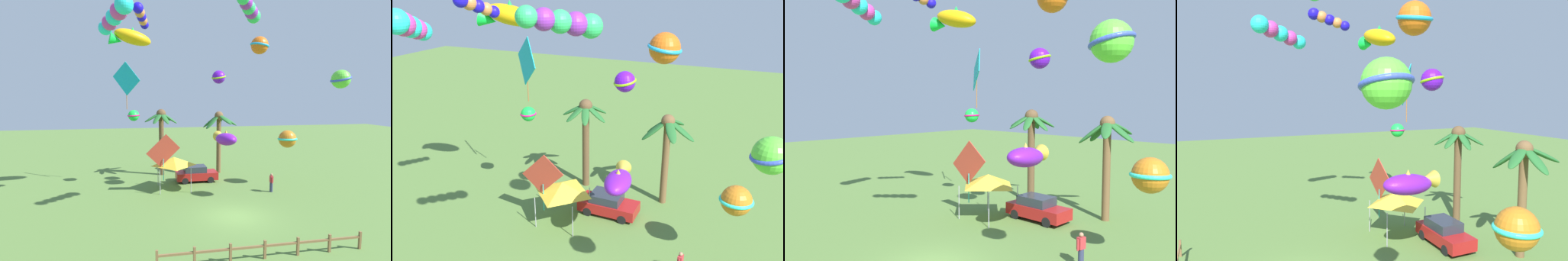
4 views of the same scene
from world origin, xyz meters
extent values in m
cylinder|color=brown|center=(2.00, 11.93, 3.04)|extent=(0.48, 0.48, 6.08)
ellipsoid|color=#236028|center=(2.92, 11.76, 5.62)|extent=(2.09, 0.97, 1.38)
ellipsoid|color=#236028|center=(2.34, 12.88, 5.75)|extent=(1.30, 2.20, 1.13)
ellipsoid|color=#236028|center=(1.24, 12.29, 5.49)|extent=(1.94, 1.35, 1.61)
ellipsoid|color=#236028|center=(1.25, 11.56, 5.49)|extent=(1.94, 1.38, 1.61)
ellipsoid|color=#236028|center=(2.42, 11.02, 5.74)|extent=(1.43, 2.18, 1.15)
sphere|color=brown|center=(2.00, 11.93, 6.08)|extent=(0.91, 0.91, 0.91)
cylinder|color=brown|center=(-4.01, 12.14, 3.16)|extent=(0.51, 0.51, 6.32)
ellipsoid|color=#236028|center=(-3.23, 12.03, 5.89)|extent=(1.79, 0.78, 1.31)
ellipsoid|color=#236028|center=(-3.48, 12.80, 5.98)|extent=(1.56, 1.75, 1.15)
ellipsoid|color=#236028|center=(-4.29, 12.88, 5.88)|extent=(1.10, 1.79, 1.34)
ellipsoid|color=#236028|center=(-4.85, 11.99, 5.99)|extent=(1.89, 0.87, 1.14)
ellipsoid|color=#236028|center=(-4.44, 11.43, 5.94)|extent=(1.37, 1.81, 1.22)
ellipsoid|color=#236028|center=(-3.71, 11.39, 5.92)|extent=(1.15, 1.83, 1.26)
sphere|color=brown|center=(-4.01, 12.14, 6.32)|extent=(0.97, 0.97, 0.97)
cube|color=#A51919|center=(-0.96, 8.97, 0.60)|extent=(3.90, 1.71, 0.70)
cube|color=#282D38|center=(-1.11, 8.97, 1.23)|extent=(2.03, 1.50, 0.56)
cylinder|color=black|center=(0.25, 9.75, 0.30)|extent=(0.60, 0.18, 0.60)
cylinder|color=black|center=(0.25, 8.19, 0.30)|extent=(0.60, 0.18, 0.60)
cylinder|color=black|center=(-2.16, 9.76, 0.30)|extent=(0.60, 0.18, 0.60)
cylinder|color=black|center=(-2.17, 8.19, 0.30)|extent=(0.60, 0.18, 0.60)
cube|color=#B72D33|center=(4.69, 4.63, 1.11)|extent=(0.28, 0.41, 0.54)
sphere|color=#A37556|center=(4.69, 4.63, 1.48)|extent=(0.21, 0.21, 0.21)
cylinder|color=#B72D33|center=(4.72, 4.86, 1.06)|extent=(0.09, 0.09, 0.52)
cylinder|color=#9E9EA3|center=(-4.65, 5.67, 1.05)|extent=(0.06, 0.06, 2.10)
cylinder|color=#9E9EA3|center=(-2.05, 5.67, 1.05)|extent=(0.06, 0.06, 2.10)
cylinder|color=#9E9EA3|center=(-4.65, 8.27, 1.05)|extent=(0.06, 0.06, 2.10)
cylinder|color=#9E9EA3|center=(-2.05, 8.27, 1.05)|extent=(0.06, 0.06, 2.10)
pyramid|color=yellow|center=(-3.35, 6.97, 2.48)|extent=(2.86, 2.86, 0.75)
ellipsoid|color=purple|center=(0.87, 5.39, 4.52)|extent=(1.86, 3.13, 1.25)
cone|color=gold|center=(0.68, 6.67, 4.61)|extent=(1.05, 1.11, 0.98)
cone|color=gold|center=(0.87, 5.39, 4.99)|extent=(0.65, 0.65, 0.59)
sphere|color=#1A0FE2|center=(-6.18, 2.55, 13.98)|extent=(0.73, 0.73, 0.73)
sphere|color=orange|center=(-6.06, 3.02, 13.81)|extent=(0.70, 0.70, 0.70)
sphere|color=#1A0FE2|center=(-5.95, 3.50, 13.65)|extent=(0.67, 0.67, 0.67)
sphere|color=orange|center=(-5.83, 3.97, 13.48)|extent=(0.64, 0.64, 0.64)
sphere|color=#1A0FE2|center=(-5.72, 4.44, 13.31)|extent=(0.62, 0.62, 0.62)
cube|color=#16B2C4|center=(-7.32, 9.84, 9.72)|extent=(2.51, 2.01, 3.11)
cylinder|color=#A65F31|center=(-7.32, 9.84, 7.92)|extent=(0.07, 0.07, 2.05)
sphere|color=#5AD536|center=(7.94, 0.71, 9.30)|extent=(1.33, 1.33, 1.33)
torus|color=blue|center=(7.94, 0.71, 9.30)|extent=(1.62, 1.62, 0.51)
sphere|color=#C76E19|center=(6.95, 6.39, 4.24)|extent=(1.58, 1.58, 1.58)
torus|color=#2EE4C5|center=(6.95, 6.39, 4.24)|extent=(2.23, 2.23, 0.25)
cube|color=#C23A2C|center=(-4.32, 6.20, 3.57)|extent=(2.86, 0.39, 2.83)
cylinder|color=#2AB7B1|center=(-4.32, 6.20, 1.94)|extent=(0.06, 0.06, 1.86)
sphere|color=#6011D0|center=(0.60, 6.88, 9.74)|extent=(1.13, 1.13, 1.13)
torus|color=#8DC615|center=(0.60, 6.88, 9.74)|extent=(1.76, 1.76, 0.41)
sphere|color=orange|center=(3.21, 4.28, 12.08)|extent=(1.38, 1.38, 1.38)
torus|color=#209FE7|center=(3.21, 4.28, 12.08)|extent=(1.66, 1.65, 0.41)
sphere|color=#2FCB66|center=(1.26, 0.64, 13.31)|extent=(0.91, 0.91, 0.91)
sphere|color=purple|center=(0.90, 0.13, 13.42)|extent=(0.88, 0.88, 0.88)
sphere|color=#2FCB66|center=(0.53, -0.38, 13.53)|extent=(0.84, 0.84, 0.84)
sphere|color=purple|center=(0.17, -0.90, 13.65)|extent=(0.80, 0.80, 0.80)
sphere|color=#2FCB66|center=(-0.20, -1.41, 13.76)|extent=(0.77, 0.77, 0.77)
sphere|color=#22D9E0|center=(-6.99, -0.61, 13.25)|extent=(1.09, 1.09, 1.09)
sphere|color=#CA379E|center=(-7.31, 0.06, 13.06)|extent=(1.05, 1.05, 1.05)
sphere|color=#22D9E0|center=(-7.63, 0.73, 12.87)|extent=(1.01, 1.01, 1.01)
sphere|color=#CA379E|center=(-7.96, 1.39, 12.68)|extent=(0.96, 0.96, 0.96)
sphere|color=#22D9E0|center=(-8.28, 2.06, 12.49)|extent=(0.92, 0.92, 0.92)
sphere|color=#1AD642|center=(-6.72, 8.77, 6.39)|extent=(0.99, 0.99, 0.99)
torus|color=#E31378|center=(-6.72, 8.77, 6.39)|extent=(1.24, 1.24, 0.18)
ellipsoid|color=#E8A70C|center=(-6.62, 7.25, 12.90)|extent=(3.50, 2.21, 1.76)
cone|color=#0FDB3C|center=(-7.97, 6.94, 12.60)|extent=(1.35, 1.21, 1.17)
cone|color=#0FDB3C|center=(-6.62, 7.25, 13.40)|extent=(0.73, 0.73, 0.63)
camera|label=1|loc=(-6.32, -18.99, 8.08)|focal=28.07mm
camera|label=2|loc=(7.26, -13.46, 15.04)|focal=37.68mm
camera|label=3|loc=(14.01, -11.04, 7.52)|focal=37.23mm
camera|label=4|loc=(16.06, -3.25, 9.05)|focal=32.65mm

